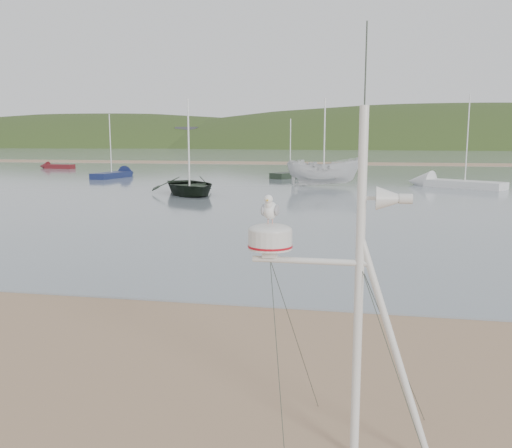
% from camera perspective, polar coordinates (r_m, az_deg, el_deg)
% --- Properties ---
extents(ground, '(560.00, 560.00, 0.00)m').
position_cam_1_polar(ground, '(8.38, -18.08, -15.81)').
color(ground, '#8F6E52').
rests_on(ground, ground).
extents(water, '(560.00, 256.00, 0.04)m').
position_cam_1_polar(water, '(138.71, 9.42, 7.41)').
color(water, slate).
rests_on(water, ground).
extents(sandbar, '(560.00, 7.00, 0.07)m').
position_cam_1_polar(sandbar, '(76.78, 8.10, 6.34)').
color(sandbar, '#8F6E52').
rests_on(sandbar, water).
extents(hill_ridge, '(620.00, 180.00, 80.00)m').
position_cam_1_polar(hill_ridge, '(243.16, 14.36, 3.21)').
color(hill_ridge, '#243616').
rests_on(hill_ridge, ground).
extents(far_cottages, '(294.40, 6.30, 8.00)m').
position_cam_1_polar(far_cottages, '(202.61, 10.82, 8.95)').
color(far_cottages, beige).
rests_on(far_cottages, ground).
extents(mast_rig, '(2.03, 2.17, 4.59)m').
position_cam_1_polar(mast_rig, '(6.02, 10.01, -14.06)').
color(mast_rig, silver).
rests_on(mast_rig, ground).
extents(boat_dark, '(3.94, 3.12, 5.54)m').
position_cam_1_polar(boat_dark, '(33.42, -7.09, 7.79)').
color(boat_dark, black).
rests_on(boat_dark, water).
extents(boat_white, '(2.21, 2.16, 5.37)m').
position_cam_1_polar(boat_white, '(39.69, 7.20, 7.84)').
color(boat_white, silver).
rests_on(boat_white, water).
extents(dinghy_red_far, '(4.68, 1.65, 1.11)m').
position_cam_1_polar(dinghy_red_far, '(67.79, -20.61, 5.71)').
color(dinghy_red_far, '#521217').
rests_on(dinghy_red_far, ground).
extents(sailboat_white_near, '(6.85, 5.45, 7.07)m').
position_cam_1_polar(sailboat_white_near, '(41.64, 18.75, 4.14)').
color(sailboat_white_near, silver).
rests_on(sailboat_white_near, ground).
extents(sailboat_blue_near, '(2.20, 6.16, 6.02)m').
position_cam_1_polar(sailboat_blue_near, '(50.78, -14.04, 5.13)').
color(sailboat_blue_near, '#131C43').
rests_on(sailboat_blue_near, ground).
extents(sailboat_dark_mid, '(3.90, 5.50, 5.57)m').
position_cam_1_polar(sailboat_dark_mid, '(49.12, 4.53, 5.25)').
color(sailboat_dark_mid, black).
rests_on(sailboat_dark_mid, ground).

